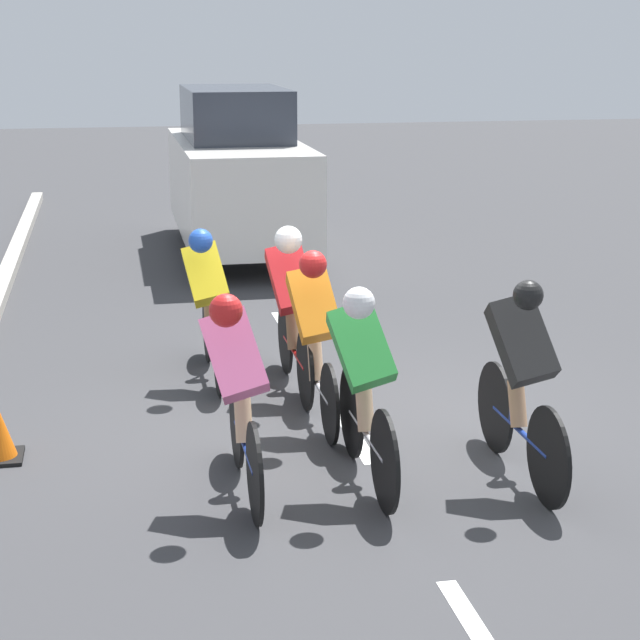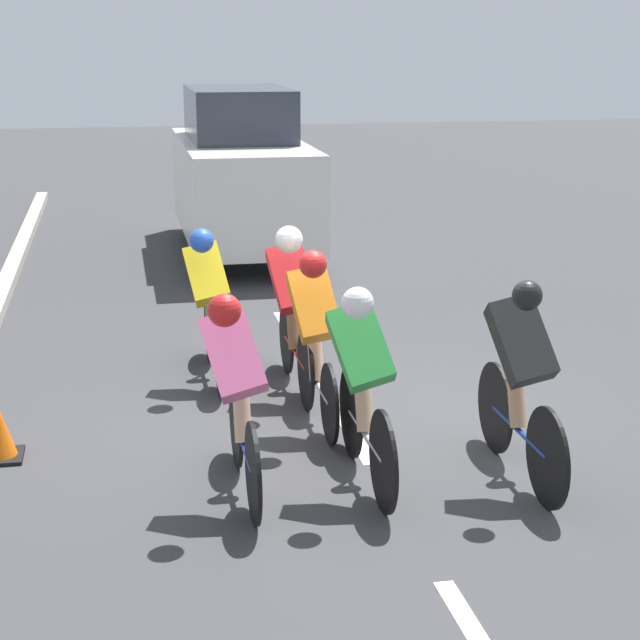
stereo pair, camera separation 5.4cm
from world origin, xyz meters
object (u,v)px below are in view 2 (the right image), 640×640
(cyclist_red, at_px, (293,304))
(cyclist_orange, at_px, (315,331))
(support_car, at_px, (241,173))
(cyclist_black, at_px, (521,376))
(cyclist_pink, at_px, (237,388))
(cyclist_yellow, at_px, (209,299))
(cyclist_green, at_px, (363,381))

(cyclist_red, bearing_deg, cyclist_orange, 93.15)
(cyclist_red, relative_size, support_car, 0.38)
(cyclist_black, distance_m, support_car, 8.73)
(cyclist_pink, height_order, support_car, support_car)
(cyclist_yellow, relative_size, cyclist_orange, 1.03)
(support_car, bearing_deg, cyclist_black, 96.21)
(cyclist_pink, relative_size, support_car, 0.37)
(cyclist_green, height_order, cyclist_pink, same)
(cyclist_black, relative_size, support_car, 0.38)
(cyclist_green, height_order, support_car, support_car)
(cyclist_yellow, height_order, cyclist_orange, cyclist_orange)
(cyclist_orange, bearing_deg, cyclist_pink, 59.02)
(cyclist_yellow, relative_size, cyclist_black, 0.99)
(support_car, bearing_deg, cyclist_pink, 83.05)
(cyclist_yellow, distance_m, cyclist_green, 2.76)
(cyclist_green, height_order, cyclist_red, cyclist_red)
(cyclist_yellow, height_order, cyclist_black, cyclist_black)
(cyclist_black, distance_m, cyclist_red, 2.56)
(cyclist_yellow, bearing_deg, cyclist_red, 142.92)
(cyclist_orange, distance_m, cyclist_red, 0.83)
(cyclist_pink, height_order, cyclist_red, cyclist_red)
(cyclist_orange, xyz_separation_m, cyclist_pink, (0.78, 1.30, -0.00))
(cyclist_orange, distance_m, cyclist_pink, 1.52)
(cyclist_black, bearing_deg, cyclist_red, -60.79)
(cyclist_red, height_order, support_car, support_car)
(cyclist_black, xyz_separation_m, cyclist_orange, (1.21, -1.41, 0.00))
(cyclist_green, bearing_deg, cyclist_black, 173.58)
(cyclist_yellow, xyz_separation_m, cyclist_red, (-0.69, 0.52, 0.05))
(cyclist_yellow, height_order, cyclist_red, cyclist_red)
(cyclist_yellow, relative_size, support_car, 0.38)
(cyclist_pink, relative_size, cyclist_red, 0.96)
(cyclist_orange, bearing_deg, cyclist_black, 130.55)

